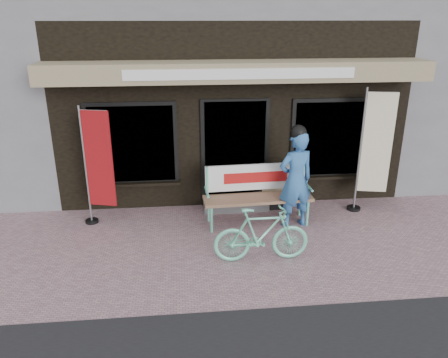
{
  "coord_description": "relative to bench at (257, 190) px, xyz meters",
  "views": [
    {
      "loc": [
        -1.06,
        -6.29,
        3.69
      ],
      "look_at": [
        -0.35,
        0.7,
        1.05
      ],
      "focal_mm": 35.0,
      "sensor_mm": 36.0,
      "label": 1
    }
  ],
  "objects": [
    {
      "name": "storefront",
      "position": [
        -0.32,
        3.8,
        2.35
      ],
      "size": [
        7.0,
        6.77,
        6.0
      ],
      "color": "black",
      "rests_on": "ground"
    },
    {
      "name": "ground",
      "position": [
        -0.32,
        -1.16,
        -0.64
      ],
      "size": [
        70.0,
        70.0,
        0.0
      ],
      "primitive_type": "plane",
      "color": "#A77F89",
      "rests_on": "ground"
    },
    {
      "name": "nobori_cream",
      "position": [
        2.29,
        0.25,
        0.63
      ],
      "size": [
        0.73,
        0.32,
        2.46
      ],
      "rotation": [
        0.0,
        0.0,
        -0.21
      ],
      "color": "gray",
      "rests_on": "ground"
    },
    {
      "name": "menu_stand",
      "position": [
        0.39,
        0.47,
        -0.13
      ],
      "size": [
        0.5,
        0.12,
        1.0
      ],
      "rotation": [
        0.0,
        0.0,
        0.02
      ],
      "color": "black",
      "rests_on": "ground"
    },
    {
      "name": "person",
      "position": [
        0.66,
        -0.26,
        0.3
      ],
      "size": [
        0.74,
        0.58,
        1.92
      ],
      "rotation": [
        0.0,
        0.0,
        0.24
      ],
      "color": "#3168AB",
      "rests_on": "ground"
    },
    {
      "name": "nobori_red",
      "position": [
        -2.9,
        0.19,
        0.51
      ],
      "size": [
        0.66,
        0.3,
        2.24
      ],
      "rotation": [
        0.0,
        0.0,
        -0.25
      ],
      "color": "gray",
      "rests_on": "ground"
    },
    {
      "name": "bicycle",
      "position": [
        -0.17,
        -1.42,
        -0.18
      ],
      "size": [
        1.52,
        0.43,
        0.92
      ],
      "primitive_type": "imported",
      "rotation": [
        0.0,
        0.0,
        1.57
      ],
      "color": "#6DD4B0",
      "rests_on": "ground"
    },
    {
      "name": "bench",
      "position": [
        0.0,
        0.0,
        0.0
      ],
      "size": [
        2.04,
        0.62,
        1.09
      ],
      "rotation": [
        0.0,
        0.0,
        0.05
      ],
      "color": "#6DD4B0",
      "rests_on": "ground"
    }
  ]
}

